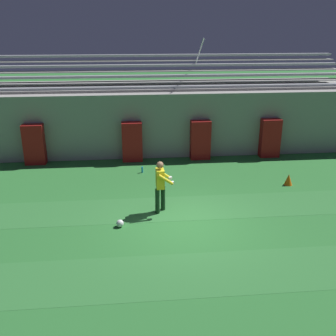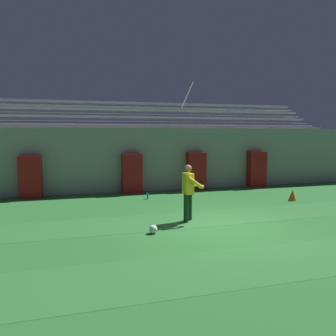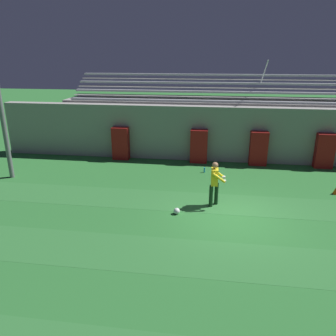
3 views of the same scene
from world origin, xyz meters
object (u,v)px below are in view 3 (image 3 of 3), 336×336
at_px(padding_pillar_gate_right, 258,148).
at_px(goalkeeper, 215,181).
at_px(padding_pillar_far_left, 121,143).
at_px(water_bottle, 204,170).
at_px(soccer_ball, 177,211).
at_px(padding_pillar_gate_left, 199,146).
at_px(padding_pillar_far_right, 325,151).

distance_m(padding_pillar_gate_right, goalkeeper, 5.44).
relative_size(padding_pillar_far_left, water_bottle, 7.07).
xyz_separation_m(padding_pillar_gate_right, padding_pillar_far_left, (-7.03, 0.00, 0.00)).
distance_m(goalkeeper, water_bottle, 3.64).
bearing_deg(goalkeeper, soccer_ball, -145.11).
height_order(padding_pillar_gate_left, padding_pillar_far_right, same).
height_order(padding_pillar_far_left, goalkeeper, padding_pillar_far_left).
relative_size(padding_pillar_far_right, water_bottle, 7.07).
height_order(padding_pillar_far_right, water_bottle, padding_pillar_far_right).
bearing_deg(padding_pillar_gate_left, padding_pillar_far_left, 180.00).
xyz_separation_m(padding_pillar_gate_right, soccer_ball, (-3.39, -5.90, -0.74)).
bearing_deg(water_bottle, padding_pillar_far_left, 161.30).
xyz_separation_m(padding_pillar_far_left, goalkeeper, (4.90, -5.01, 0.11)).
xyz_separation_m(padding_pillar_gate_left, padding_pillar_gate_right, (2.95, 0.00, 0.00)).
bearing_deg(padding_pillar_gate_left, padding_pillar_gate_right, 0.00).
distance_m(padding_pillar_gate_left, padding_pillar_gate_right, 2.95).
distance_m(padding_pillar_gate_left, water_bottle, 1.71).
xyz_separation_m(padding_pillar_far_left, water_bottle, (4.44, -1.50, -0.73)).
bearing_deg(padding_pillar_gate_right, soccer_ball, -119.93).
distance_m(padding_pillar_gate_right, padding_pillar_far_left, 7.03).
relative_size(padding_pillar_gate_left, goalkeeper, 1.02).
bearing_deg(padding_pillar_far_right, padding_pillar_far_left, 180.00).
bearing_deg(soccer_ball, padding_pillar_gate_left, 85.66).
relative_size(padding_pillar_gate_right, goalkeeper, 1.02).
relative_size(padding_pillar_gate_left, soccer_ball, 7.71).
bearing_deg(padding_pillar_far_left, soccer_ball, -58.37).
height_order(soccer_ball, water_bottle, water_bottle).
xyz_separation_m(padding_pillar_far_left, soccer_ball, (3.63, -5.90, -0.74)).
bearing_deg(water_bottle, padding_pillar_gate_right, 30.13).
bearing_deg(goalkeeper, padding_pillar_far_left, 134.36).
bearing_deg(water_bottle, padding_pillar_far_right, 14.76).
bearing_deg(padding_pillar_gate_right, water_bottle, -149.87).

